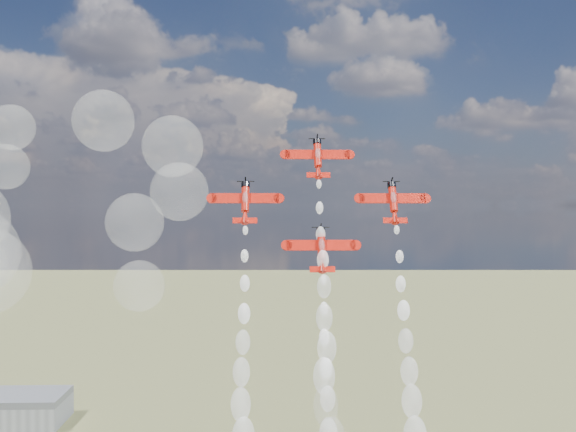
# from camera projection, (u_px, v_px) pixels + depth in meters

# --- Properties ---
(hangar) EXTENTS (50.00, 28.00, 13.00)m
(hangar) POSITION_uv_depth(u_px,v_px,m) (8.00, 408.00, 296.65)
(hangar) COLOR gray
(hangar) RESTS_ON ground
(plane_lead) EXTENTS (12.77, 6.61, 8.38)m
(plane_lead) POSITION_uv_depth(u_px,v_px,m) (318.00, 157.00, 132.44)
(plane_lead) COLOR red
(plane_lead) RESTS_ON ground
(plane_left) EXTENTS (12.77, 6.61, 8.38)m
(plane_left) POSITION_uv_depth(u_px,v_px,m) (245.00, 201.00, 127.48)
(plane_left) COLOR red
(plane_left) RESTS_ON ground
(plane_right) EXTENTS (12.77, 6.61, 8.38)m
(plane_right) POSITION_uv_depth(u_px,v_px,m) (393.00, 201.00, 128.39)
(plane_right) COLOR red
(plane_right) RESTS_ON ground
(plane_slot) EXTENTS (12.77, 6.61, 8.38)m
(plane_slot) POSITION_uv_depth(u_px,v_px,m) (321.00, 249.00, 123.43)
(plane_slot) COLOR red
(plane_slot) RESTS_ON ground
(smoke_trail_lead) EXTENTS (5.31, 30.99, 54.24)m
(smoke_trail_lead) POSITION_uv_depth(u_px,v_px,m) (330.00, 430.00, 108.66)
(smoke_trail_lead) COLOR white
(smoke_trail_lead) RESTS_ON plane_lead
(drifted_smoke_cloud) EXTENTS (59.22, 33.84, 45.79)m
(drifted_smoke_cloud) POSITION_uv_depth(u_px,v_px,m) (36.00, 224.00, 142.47)
(drifted_smoke_cloud) COLOR white
(drifted_smoke_cloud) RESTS_ON ground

